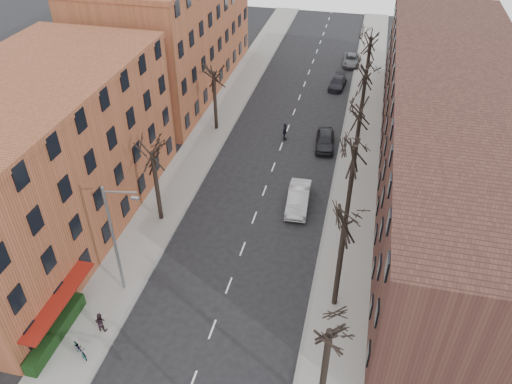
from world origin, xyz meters
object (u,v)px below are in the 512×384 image
Objects in this scene: parked_car_near at (325,140)px; bicycle at (80,349)px; silver_sedan at (298,198)px; parked_car_mid at (338,83)px.

bicycle is (-11.80, -28.74, -0.20)m from parked_car_near.
parked_car_near is at bearing 81.24° from silver_sedan.
silver_sedan is 3.01× the size of bicycle.
parked_car_mid reaches higher than bicycle.
parked_car_near reaches higher than parked_car_mid.
parked_car_near is at bearing 12.92° from bicycle.
parked_car_near is (1.05, 10.54, -0.05)m from silver_sedan.
parked_car_mid is at bearing 85.56° from parked_car_near.
parked_car_near is 1.06× the size of parked_car_mid.
bicycle is at bearing -123.64° from silver_sedan.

